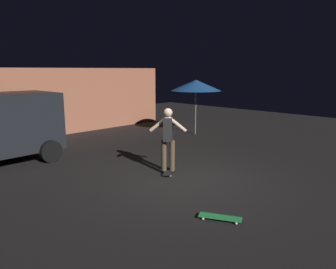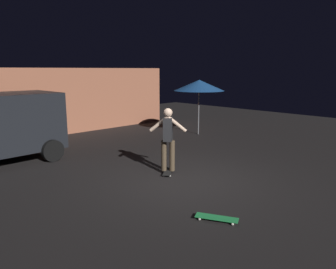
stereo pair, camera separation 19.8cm
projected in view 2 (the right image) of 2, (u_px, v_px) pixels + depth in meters
name	position (u px, v px, depth m)	size (l,w,h in m)	color
ground_plane	(182.00, 180.00, 8.07)	(28.00, 28.00, 0.00)	black
low_building	(53.00, 98.00, 15.10)	(10.08, 3.83, 2.79)	#B76B4C
patio_umbrella	(199.00, 85.00, 13.45)	(2.10, 2.10, 2.30)	slate
skateboard_ridden	(168.00, 171.00, 8.62)	(0.73, 0.65, 0.07)	black
skateboard_spare	(217.00, 218.00, 5.89)	(0.53, 0.79, 0.07)	green
skater	(168.00, 135.00, 8.43)	(0.70, 0.81, 1.67)	brown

